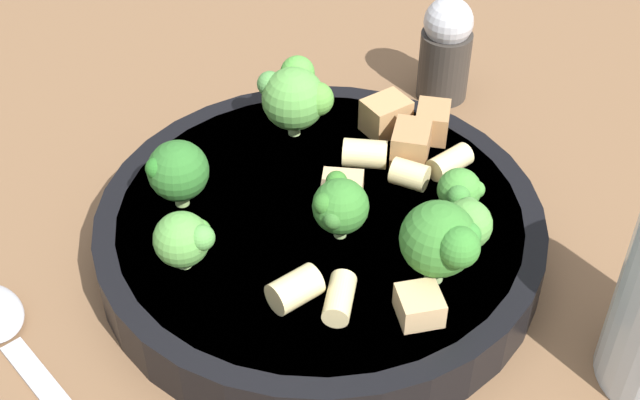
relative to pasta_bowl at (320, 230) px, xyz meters
name	(u,v)px	position (x,y,z in m)	size (l,w,h in m)	color
ground_plane	(320,253)	(0.00, 0.00, -0.02)	(2.00, 2.00, 0.00)	brown
pasta_bowl	(320,230)	(0.00, 0.00, 0.00)	(0.26, 0.26, 0.03)	black
broccoli_floret_0	(178,169)	(-0.03, 0.07, 0.04)	(0.04, 0.03, 0.04)	#93B766
broccoli_floret_1	(339,206)	(-0.01, -0.02, 0.04)	(0.03, 0.03, 0.04)	#9EC175
broccoli_floret_2	(442,240)	(-0.01, -0.08, 0.04)	(0.04, 0.04, 0.05)	#9EC175
broccoli_floret_3	(296,95)	(0.06, 0.05, 0.04)	(0.05, 0.05, 0.05)	#9EC175
broccoli_floret_4	(185,239)	(-0.07, 0.04, 0.03)	(0.03, 0.03, 0.03)	#84AD60
broccoli_floret_5	(460,190)	(0.04, -0.07, 0.03)	(0.03, 0.03, 0.03)	#93B766
broccoli_floret_6	(464,224)	(0.02, -0.08, 0.03)	(0.03, 0.03, 0.03)	#93B766
rigatoni_0	(364,153)	(0.05, 0.00, 0.02)	(0.02, 0.02, 0.03)	beige
rigatoni_1	(410,175)	(0.05, -0.03, 0.02)	(0.02, 0.02, 0.02)	beige
rigatoni_2	(450,162)	(0.07, -0.05, 0.02)	(0.01, 0.01, 0.03)	beige
rigatoni_3	(340,298)	(-0.06, -0.05, 0.02)	(0.01, 0.01, 0.03)	beige
rigatoni_4	(295,289)	(-0.06, -0.02, 0.02)	(0.02, 0.02, 0.03)	beige
chicken_chunk_0	(386,116)	(0.09, 0.01, 0.02)	(0.03, 0.02, 0.02)	tan
chicken_chunk_1	(411,144)	(0.07, -0.02, 0.02)	(0.03, 0.02, 0.02)	#A87A4C
chicken_chunk_2	(342,192)	(0.01, -0.01, 0.02)	(0.02, 0.02, 0.02)	tan
chicken_chunk_3	(432,122)	(0.10, -0.02, 0.02)	(0.03, 0.02, 0.02)	#A87A4C
chicken_chunk_4	(419,305)	(-0.04, -0.08, 0.02)	(0.02, 0.02, 0.02)	tan
pepper_shaker	(446,49)	(0.19, 0.01, 0.02)	(0.04, 0.04, 0.08)	#332D28
spoon	(5,335)	(-0.15, 0.11, -0.01)	(0.07, 0.16, 0.01)	#B2B2B7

